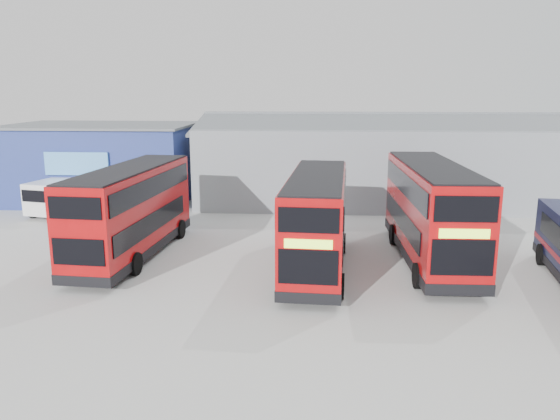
% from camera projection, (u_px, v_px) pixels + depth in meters
% --- Properties ---
extents(ground_plane, '(120.00, 120.00, 0.00)m').
position_uv_depth(ground_plane, '(300.00, 303.00, 19.38)').
color(ground_plane, '#ADADA8').
rests_on(ground_plane, ground).
extents(office_block, '(12.30, 8.32, 5.12)m').
position_uv_depth(office_block, '(103.00, 162.00, 37.23)').
color(office_block, navy).
rests_on(office_block, ground).
extents(maintenance_shed, '(30.50, 12.00, 5.89)m').
position_uv_depth(maintenance_shed, '(424.00, 160.00, 37.80)').
color(maintenance_shed, gray).
rests_on(maintenance_shed, ground).
extents(double_decker_left, '(3.07, 9.78, 4.07)m').
position_uv_depth(double_decker_left, '(131.00, 213.00, 24.38)').
color(double_decker_left, '#AF0A0C').
rests_on(double_decker_left, ground).
extents(double_decker_centre, '(2.87, 9.60, 4.01)m').
position_uv_depth(double_decker_centre, '(317.00, 223.00, 22.71)').
color(double_decker_centre, '#AF0A0C').
rests_on(double_decker_centre, ground).
extents(double_decker_right, '(2.72, 10.19, 4.29)m').
position_uv_depth(double_decker_right, '(431.00, 214.00, 23.72)').
color(double_decker_right, '#AF0A0C').
rests_on(double_decker_right, ground).
extents(panel_van, '(2.96, 5.17, 2.13)m').
position_uv_depth(panel_van, '(63.00, 194.00, 33.20)').
color(panel_van, white).
rests_on(panel_van, ground).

